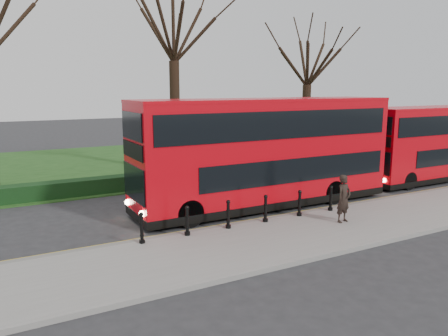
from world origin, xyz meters
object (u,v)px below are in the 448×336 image
bollard_row (247,212)px  pedestrian (344,199)px  bus_rear (440,143)px  bus_lead (266,153)px

bollard_row → pedestrian: pedestrian is taller
bollard_row → bus_rear: (14.23, 2.43, 1.43)m
bus_lead → bus_rear: size_ratio=1.14×
bollard_row → bus_rear: size_ratio=0.79×
bollard_row → bus_rear: 14.51m
bus_lead → pedestrian: bearing=-74.9°
bollard_row → bus_lead: bearing=45.1°
bollard_row → bus_lead: size_ratio=0.70×
bus_lead → bus_rear: (11.86, 0.06, -0.29)m
bollard_row → pedestrian: (3.39, -1.42, 0.41)m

